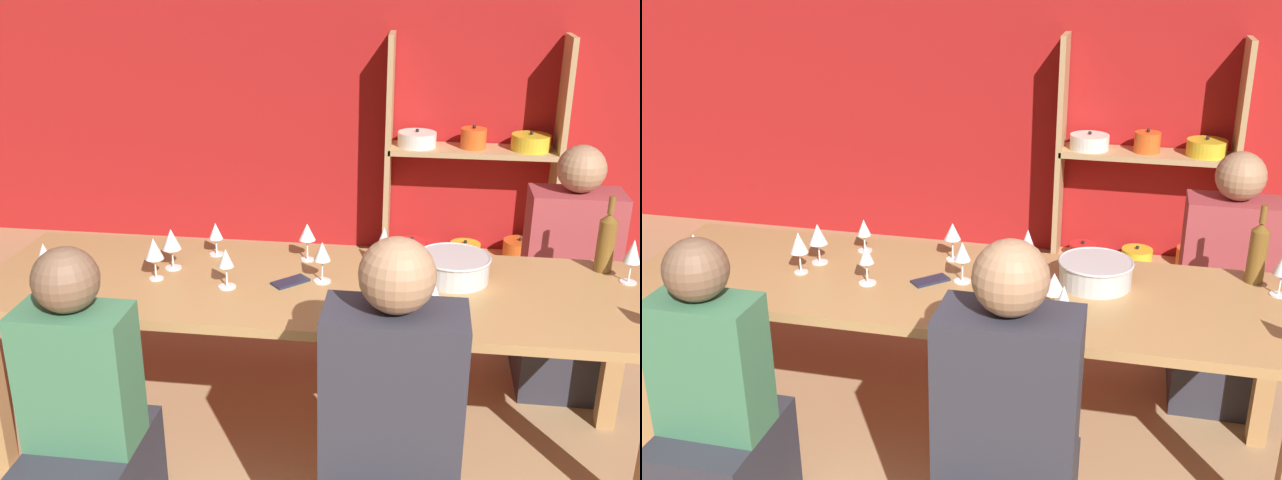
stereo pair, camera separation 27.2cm
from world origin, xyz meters
The scene contains 19 objects.
wall_back_red centered at (0.00, 3.83, 1.35)m, with size 8.80×0.06×2.70m.
shelf_unit centered at (0.57, 3.63, 0.58)m, with size 1.14×0.30×1.54m.
dining_table centered at (-0.18, 1.43, 0.69)m, with size 2.72×0.81×0.78m.
mixing_bowl centered at (0.37, 1.55, 0.83)m, with size 0.30×0.30×0.10m.
wine_bottle_green centered at (0.99, 1.72, 0.91)m, with size 0.07×0.07×0.33m.
wine_glass_red_a centered at (-0.65, 1.67, 0.88)m, with size 0.06×0.06×0.15m.
wine_glass_white_a centered at (-0.52, 1.35, 0.90)m, with size 0.07×0.07×0.16m.
wine_glass_white_b centered at (-1.25, 1.30, 0.90)m, with size 0.07×0.07×0.17m.
wine_glass_red_c centered at (-0.83, 1.39, 0.91)m, with size 0.08×0.08×0.18m.
wine_glass_white_c centered at (0.08, 1.63, 0.91)m, with size 0.06×0.06×0.18m.
wine_glass_white_d centered at (-0.16, 1.45, 0.90)m, with size 0.07×0.07×0.17m.
wine_glass_red_e centered at (-0.80, 1.50, 0.90)m, with size 0.08×0.08×0.18m.
wine_glass_empty_a centered at (0.23, 1.27, 0.89)m, with size 0.08×0.08×0.16m.
wine_glass_empty_b centered at (0.28, 1.12, 0.90)m, with size 0.07×0.07×0.18m.
wine_glass_red_f centered at (-0.25, 1.67, 0.90)m, with size 0.07×0.07×0.17m.
cell_phone centered at (-0.28, 1.42, 0.78)m, with size 0.16×0.15×0.01m.
person_near_a centered at (0.16, 0.71, 0.47)m, with size 0.43×0.54×1.27m.
person_far_a centered at (0.95, 2.14, 0.44)m, with size 0.43×0.53×1.21m.
person_near_b centered at (-0.87, 0.73, 0.44)m, with size 0.37×0.46×1.18m.
Camera 2 is at (0.48, -1.23, 2.04)m, focal length 42.00 mm.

